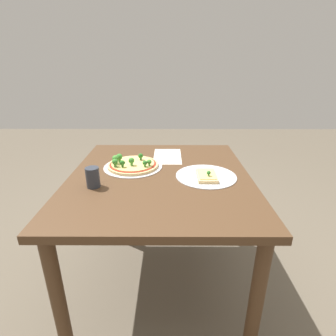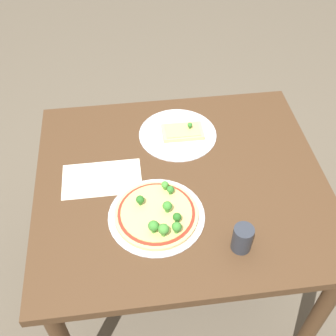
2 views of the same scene
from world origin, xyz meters
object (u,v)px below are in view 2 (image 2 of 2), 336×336
at_px(pizza_tray_whole, 157,214).
at_px(pizza_tray_slice, 180,133).
at_px(drinking_cup, 242,238).
at_px(dining_table, 181,196).

bearing_deg(pizza_tray_whole, pizza_tray_slice, -108.79).
bearing_deg(drinking_cup, pizza_tray_slice, -78.27).
distance_m(pizza_tray_whole, pizza_tray_slice, 0.42).
distance_m(pizza_tray_whole, drinking_cup, 0.29).
relative_size(dining_table, pizza_tray_slice, 3.38).
bearing_deg(drinking_cup, dining_table, -64.92).
relative_size(dining_table, pizza_tray_whole, 3.22).
bearing_deg(dining_table, pizza_tray_whole, 56.38).
distance_m(pizza_tray_slice, drinking_cup, 0.56).
xyz_separation_m(pizza_tray_slice, drinking_cup, (-0.11, 0.55, 0.04)).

